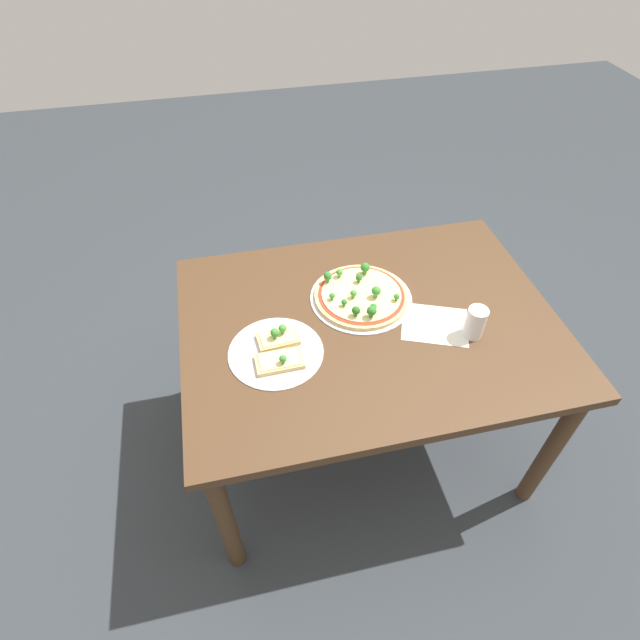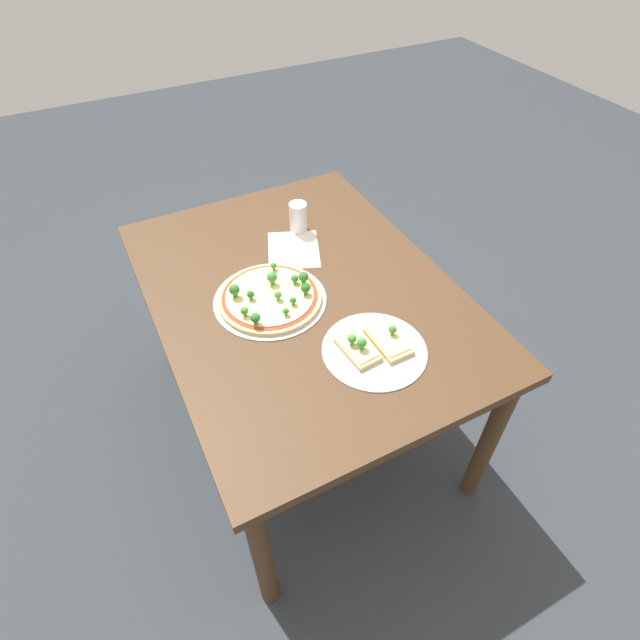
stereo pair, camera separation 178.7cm
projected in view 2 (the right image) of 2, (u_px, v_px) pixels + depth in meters
ground_plane at (306, 415)px, 2.17m from camera, size 8.00×8.00×0.00m
dining_table at (303, 308)px, 1.71m from camera, size 1.29×0.95×0.73m
pizza_tray_whole at (271, 298)px, 1.60m from camera, size 0.37×0.37×0.07m
pizza_tray_slice at (374, 347)px, 1.46m from camera, size 0.31×0.31×0.06m
drinking_cup at (298, 217)px, 1.85m from camera, size 0.07×0.07×0.11m
paper_menu at (294, 249)px, 1.81m from camera, size 0.27×0.25×0.00m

